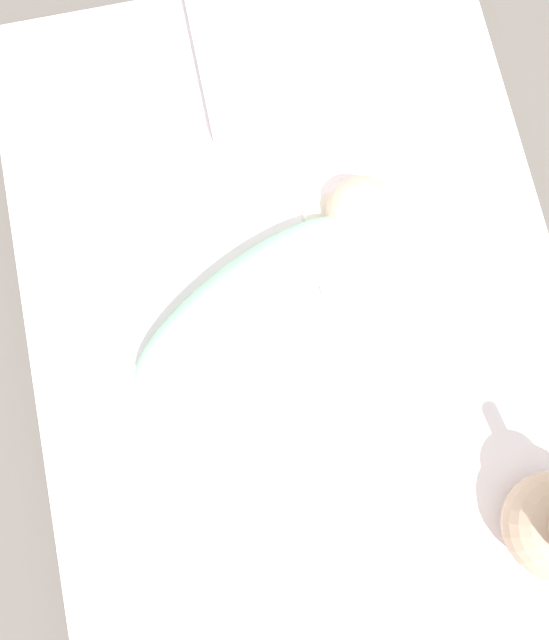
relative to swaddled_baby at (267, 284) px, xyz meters
The scene contains 5 objects.
ground_plane 0.28m from the swaddled_baby, 24.60° to the left, with size 12.00×12.00×0.00m, color #514C47.
bed_mattress 0.20m from the swaddled_baby, 24.60° to the left, with size 1.59×1.04×0.18m.
burp_cloth 0.21m from the swaddled_baby, 107.17° to the left, with size 0.22×0.18×0.02m.
swaddled_baby is the anchor object (origin of this frame).
pillow 0.53m from the swaddled_baby, 163.40° to the left, with size 0.38×0.39×0.09m.
Camera 1 is at (0.24, -0.11, 1.60)m, focal length 42.00 mm.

